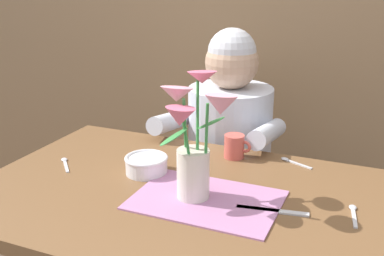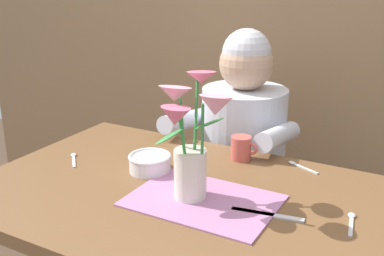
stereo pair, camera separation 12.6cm
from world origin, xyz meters
name	(u,v)px [view 1 (the left image)]	position (x,y,z in m)	size (l,w,h in m)	color
dining_table	(181,221)	(0.00, 0.00, 0.64)	(1.20, 0.80, 0.74)	brown
seated_person	(229,166)	(-0.06, 0.62, 0.56)	(0.45, 0.47, 1.14)	#4C4C56
striped_placemat	(206,200)	(0.09, -0.02, 0.74)	(0.40, 0.28, 0.01)	#B275A3
flower_vase	(194,138)	(0.05, -0.03, 0.92)	(0.22, 0.23, 0.35)	silver
ceramic_bowl	(146,164)	(-0.15, 0.08, 0.77)	(0.14, 0.14, 0.06)	white
dinner_knife	(272,211)	(0.27, -0.01, 0.74)	(0.19, 0.02, 0.01)	silver
ceramic_mug	(235,146)	(0.06, 0.31, 0.78)	(0.09, 0.07, 0.08)	#CC564C
spoon_0	(353,212)	(0.47, 0.06, 0.74)	(0.03, 0.12, 0.01)	silver
spoon_1	(291,161)	(0.25, 0.34, 0.74)	(0.11, 0.06, 0.01)	silver
spoon_2	(65,163)	(-0.43, 0.04, 0.74)	(0.09, 0.10, 0.01)	silver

